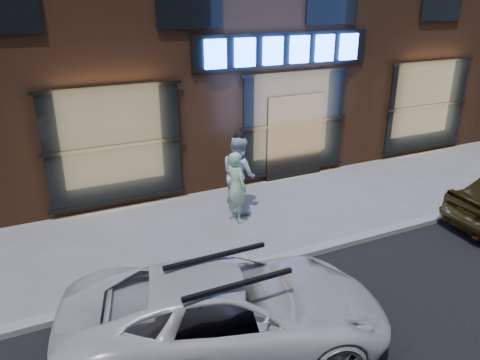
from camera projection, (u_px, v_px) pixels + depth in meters
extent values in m
plane|color=slate|center=(386.00, 234.00, 10.37)|extent=(90.00, 90.00, 0.00)
cube|color=gray|center=(386.00, 231.00, 10.35)|extent=(60.00, 0.25, 0.12)
cube|color=black|center=(285.00, 50.00, 12.19)|extent=(5.20, 0.06, 0.90)
cube|color=black|center=(295.00, 137.00, 13.21)|extent=(1.80, 0.10, 2.40)
cube|color=#FFBF72|center=(115.00, 146.00, 11.11)|extent=(3.00, 0.04, 2.60)
cube|color=black|center=(115.00, 146.00, 11.07)|extent=(3.20, 0.06, 2.80)
cube|color=#FFBF72|center=(294.00, 123.00, 13.12)|extent=(3.00, 0.04, 2.60)
cube|color=black|center=(295.00, 123.00, 13.08)|extent=(3.20, 0.06, 2.80)
cube|color=#FFBF72|center=(426.00, 106.00, 15.13)|extent=(3.00, 0.04, 2.60)
cube|color=black|center=(427.00, 106.00, 15.10)|extent=(3.20, 0.06, 2.80)
cube|color=#2659FF|center=(215.00, 54.00, 11.33)|extent=(0.55, 0.12, 0.70)
cube|color=#2659FF|center=(245.00, 52.00, 11.65)|extent=(0.55, 0.12, 0.70)
cube|color=#2659FF|center=(273.00, 51.00, 11.97)|extent=(0.55, 0.12, 0.70)
cube|color=#2659FF|center=(299.00, 49.00, 12.30)|extent=(0.55, 0.12, 0.70)
cube|color=#2659FF|center=(325.00, 48.00, 12.62)|extent=(0.55, 0.12, 0.70)
cube|color=#2659FF|center=(348.00, 47.00, 12.94)|extent=(0.55, 0.12, 0.70)
imported|color=#A4D8BB|center=(236.00, 187.00, 10.70)|extent=(0.55, 0.70, 1.69)
imported|color=white|center=(239.00, 174.00, 11.22)|extent=(0.78, 0.96, 1.88)
imported|color=silver|center=(227.00, 311.00, 6.79)|extent=(5.15, 3.37, 1.32)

